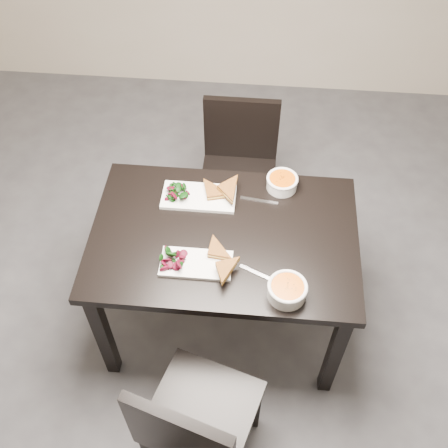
{
  "coord_description": "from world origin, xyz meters",
  "views": [
    {
      "loc": [
        -0.08,
        -1.13,
        2.61
      ],
      "look_at": [
        -0.21,
        0.34,
        0.82
      ],
      "focal_mm": 42.67,
      "sensor_mm": 36.0,
      "label": 1
    }
  ],
  "objects_px": {
    "chair_near": "(194,424)",
    "plate_near": "(196,264)",
    "table": "(224,247)",
    "soup_bowl_far": "(282,182)",
    "plate_far": "(199,197)",
    "soup_bowl_near": "(287,290)",
    "chair_far": "(239,164)"
  },
  "relations": [
    {
      "from": "plate_near",
      "to": "soup_bowl_far",
      "type": "xyz_separation_m",
      "value": [
        0.35,
        0.49,
        0.03
      ]
    },
    {
      "from": "plate_near",
      "to": "plate_far",
      "type": "height_order",
      "value": "plate_far"
    },
    {
      "from": "chair_near",
      "to": "plate_near",
      "type": "xyz_separation_m",
      "value": [
        -0.05,
        0.58,
        0.27
      ]
    },
    {
      "from": "table",
      "to": "plate_far",
      "type": "relative_size",
      "value": 3.47
    },
    {
      "from": "plate_near",
      "to": "soup_bowl_near",
      "type": "height_order",
      "value": "soup_bowl_near"
    },
    {
      "from": "chair_near",
      "to": "chair_far",
      "type": "bearing_deg",
      "value": 104.18
    },
    {
      "from": "table",
      "to": "plate_far",
      "type": "bearing_deg",
      "value": 124.04
    },
    {
      "from": "chair_near",
      "to": "plate_far",
      "type": "xyz_separation_m",
      "value": [
        -0.09,
        0.96,
        0.27
      ]
    },
    {
      "from": "chair_far",
      "to": "plate_far",
      "type": "height_order",
      "value": "chair_far"
    },
    {
      "from": "soup_bowl_far",
      "to": "chair_near",
      "type": "bearing_deg",
      "value": -105.67
    },
    {
      "from": "table",
      "to": "chair_near",
      "type": "relative_size",
      "value": 1.41
    },
    {
      "from": "chair_near",
      "to": "plate_near",
      "type": "relative_size",
      "value": 2.78
    },
    {
      "from": "soup_bowl_near",
      "to": "plate_far",
      "type": "xyz_separation_m",
      "value": [
        -0.42,
        0.5,
        -0.03
      ]
    },
    {
      "from": "table",
      "to": "soup_bowl_far",
      "type": "height_order",
      "value": "soup_bowl_far"
    },
    {
      "from": "chair_far",
      "to": "chair_near",
      "type": "bearing_deg",
      "value": -92.6
    },
    {
      "from": "plate_near",
      "to": "soup_bowl_near",
      "type": "distance_m",
      "value": 0.4
    },
    {
      "from": "plate_far",
      "to": "soup_bowl_far",
      "type": "height_order",
      "value": "soup_bowl_far"
    },
    {
      "from": "chair_near",
      "to": "plate_far",
      "type": "distance_m",
      "value": 1.01
    },
    {
      "from": "table",
      "to": "chair_far",
      "type": "xyz_separation_m",
      "value": [
        0.02,
        0.73,
        -0.17
      ]
    },
    {
      "from": "table",
      "to": "plate_far",
      "type": "distance_m",
      "value": 0.27
    },
    {
      "from": "plate_far",
      "to": "soup_bowl_far",
      "type": "relative_size",
      "value": 2.29
    },
    {
      "from": "table",
      "to": "plate_near",
      "type": "distance_m",
      "value": 0.23
    },
    {
      "from": "table",
      "to": "soup_bowl_far",
      "type": "relative_size",
      "value": 7.94
    },
    {
      "from": "table",
      "to": "plate_near",
      "type": "height_order",
      "value": "plate_near"
    },
    {
      "from": "plate_near",
      "to": "soup_bowl_far",
      "type": "distance_m",
      "value": 0.6
    },
    {
      "from": "chair_near",
      "to": "chair_far",
      "type": "xyz_separation_m",
      "value": [
        0.07,
        1.49,
        0.0
      ]
    },
    {
      "from": "plate_far",
      "to": "chair_near",
      "type": "bearing_deg",
      "value": -84.78
    },
    {
      "from": "plate_near",
      "to": "plate_far",
      "type": "xyz_separation_m",
      "value": [
        -0.04,
        0.38,
        0.0
      ]
    },
    {
      "from": "soup_bowl_near",
      "to": "plate_far",
      "type": "distance_m",
      "value": 0.65
    },
    {
      "from": "plate_near",
      "to": "chair_far",
      "type": "bearing_deg",
      "value": 82.19
    },
    {
      "from": "chair_far",
      "to": "soup_bowl_near",
      "type": "height_order",
      "value": "chair_far"
    },
    {
      "from": "table",
      "to": "soup_bowl_far",
      "type": "xyz_separation_m",
      "value": [
        0.25,
        0.31,
        0.14
      ]
    }
  ]
}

